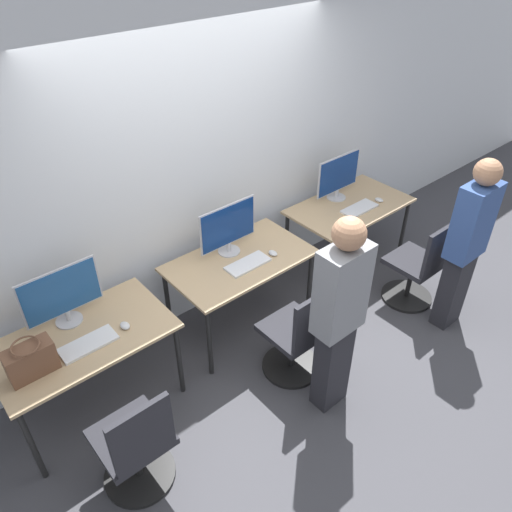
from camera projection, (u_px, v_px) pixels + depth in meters
The scene contains 20 objects.
ground_plane at pixel (266, 344), 4.38m from camera, with size 20.00×20.00×0.00m, color #3D3D42.
wall_back at pixel (201, 166), 4.07m from camera, with size 12.00×0.05×2.80m.
desk_left at pixel (84, 344), 3.48m from camera, with size 1.21×0.71×0.73m.
monitor_left at pixel (62, 295), 3.42m from camera, with size 0.55×0.19×0.45m.
keyboard_left at pixel (88, 344), 3.37m from camera, with size 0.38×0.17×0.02m.
mouse_left at pixel (125, 326), 3.50m from camera, with size 0.06×0.09×0.03m.
office_chair_left at pixel (137, 449), 3.14m from camera, with size 0.48×0.48×0.90m.
desk_center at pixel (240, 266), 4.21m from camera, with size 1.21×0.71×0.73m.
monitor_center at pixel (228, 228), 4.12m from camera, with size 0.55×0.19×0.45m.
keyboard_center at pixel (248, 264), 4.10m from camera, with size 0.38×0.17×0.02m.
mouse_center at pixel (273, 253), 4.21m from camera, with size 0.06×0.09×0.03m.
office_chair_center at pixel (297, 339), 3.91m from camera, with size 0.48×0.48×0.90m.
person_center at pixel (339, 313), 3.37m from camera, with size 0.36×0.22×1.65m.
desk_right at pixel (349, 211), 4.95m from camera, with size 1.21×0.71×0.73m.
monitor_right at pixel (338, 176), 4.87m from camera, with size 0.55×0.19×0.45m.
keyboard_right at pixel (359, 208), 4.82m from camera, with size 0.38×0.17×0.02m.
mouse_right at pixel (379, 200), 4.95m from camera, with size 0.06×0.09×0.03m.
office_chair_right at pixel (418, 270), 4.63m from camera, with size 0.48×0.48×0.90m.
person_right at pixel (467, 242), 4.10m from camera, with size 0.36×0.21×1.62m.
handbag at pixel (31, 360), 3.11m from camera, with size 0.30×0.18×0.25m.
Camera 1 is at (-2.07, -2.30, 3.19)m, focal length 35.00 mm.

